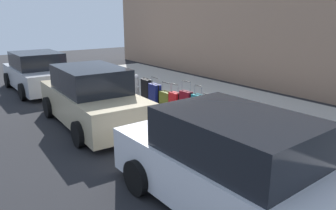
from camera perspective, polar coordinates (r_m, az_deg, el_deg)
The scene contains 18 objects.
ground_plane at distance 10.22m, azimuth -3.09°, elevation -1.64°, with size 40.00×40.00×0.00m, color black.
sidewalk_curb at distance 11.71m, azimuth 7.13°, elevation 0.89°, with size 18.00×5.00×0.14m, color #ADA89E.
suitcase_red_0 at distance 7.69m, azimuth 17.55°, elevation -4.64°, with size 0.35×0.22×0.72m.
suitcase_olive_1 at distance 8.06m, azimuth 15.22°, elevation -4.10°, with size 0.42×0.27×0.56m.
suitcase_navy_2 at distance 8.31m, azimuth 12.48°, elevation -2.73°, with size 0.39×0.22×0.91m.
suitcase_black_3 at distance 8.55m, azimuth 9.39°, elevation -2.24°, with size 0.44×0.26×0.94m.
suitcase_silver_4 at distance 8.95m, azimuth 7.05°, elevation -1.61°, with size 0.45×0.19×0.84m.
suitcase_teal_5 at distance 9.32m, azimuth 5.32°, elevation -0.25°, with size 0.36×0.24×0.99m.
suitcase_maroon_6 at distance 9.64m, azimuth 3.20°, elevation 0.39°, with size 0.43×0.22×1.05m.
suitcase_red_7 at distance 10.00m, azimuth 1.20°, elevation 0.61°, with size 0.39×0.21×0.88m.
suitcase_olive_8 at distance 10.45m, azimuth -0.31°, elevation 1.04°, with size 0.49×0.25×0.82m.
suitcase_navy_9 at distance 10.87m, azimuth -2.38°, elevation 2.03°, with size 0.52×0.28×0.91m.
suitcase_black_10 at distance 11.34m, azimuth -3.86°, elevation 2.77°, with size 0.45×0.21×0.80m.
fire_hydrant at distance 11.92m, azimuth -5.66°, elevation 3.63°, with size 0.39×0.21×0.80m.
bollard_post at distance 12.29m, azimuth -7.51°, elevation 3.86°, with size 0.16×0.16×0.81m, color #333338.
parked_car_white_0 at distance 5.13m, azimuth 11.73°, elevation -11.07°, with size 4.52×2.06×1.65m.
parked_car_beige_1 at distance 9.33m, azimuth -13.52°, elevation 1.21°, with size 4.54×2.11×1.67m.
parked_car_silver_2 at distance 14.38m, azimuth -22.22°, elevation 5.38°, with size 4.34×2.12×1.59m.
Camera 1 is at (-8.14, 5.37, 3.07)m, focal length 34.10 mm.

